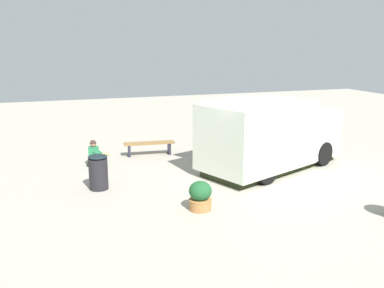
{
  "coord_description": "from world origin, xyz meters",
  "views": [
    {
      "loc": [
        11.61,
        -5.56,
        4.07
      ],
      "look_at": [
        0.31,
        -1.76,
        1.18
      ],
      "focal_mm": 39.26,
      "sensor_mm": 36.0,
      "label": 1
    }
  ],
  "objects": [
    {
      "name": "planter_flowering_near",
      "position": [
        2.37,
        -2.24,
        0.37
      ],
      "size": [
        0.58,
        0.58,
        0.74
      ],
      "color": "#B37541",
      "rests_on": "ground_plane"
    },
    {
      "name": "ground_plane",
      "position": [
        0.0,
        0.0,
        0.0
      ],
      "size": [
        40.0,
        40.0,
        0.0
      ],
      "primitive_type": "plane",
      "color": "#AAA393"
    },
    {
      "name": "plaza_bench",
      "position": [
        -3.15,
        -2.26,
        0.38
      ],
      "size": [
        0.58,
        1.89,
        0.49
      ],
      "color": "olive",
      "rests_on": "ground_plane"
    },
    {
      "name": "food_truck",
      "position": [
        -0.23,
        1.1,
        1.09
      ],
      "size": [
        3.85,
        5.49,
        2.27
      ],
      "color": "white",
      "rests_on": "ground_plane"
    },
    {
      "name": "person_customer",
      "position": [
        -2.41,
        -4.32,
        0.35
      ],
      "size": [
        0.51,
        0.8,
        0.89
      ],
      "color": "black",
      "rests_on": "ground_plane"
    },
    {
      "name": "trash_bin",
      "position": [
        0.01,
        -4.46,
        0.51
      ],
      "size": [
        0.54,
        0.54,
        1.01
      ],
      "color": "black",
      "rests_on": "ground_plane"
    }
  ]
}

